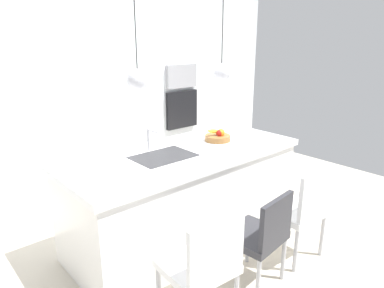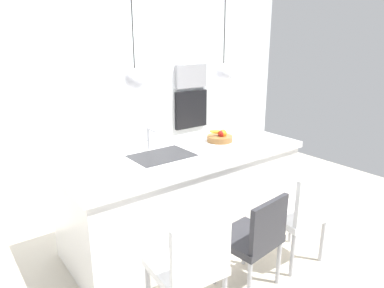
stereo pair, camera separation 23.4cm
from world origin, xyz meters
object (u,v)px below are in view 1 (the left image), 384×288
at_px(oven, 181,109).
at_px(chair_far, 301,208).
at_px(microwave, 181,76).
at_px(chair_near, 203,264).
at_px(fruit_bowl, 218,137).
at_px(chair_middle, 261,234).

xyz_separation_m(oven, chair_far, (-0.69, -2.54, -0.44)).
xyz_separation_m(microwave, oven, (0.00, 0.00, -0.50)).
height_order(chair_near, chair_far, chair_far).
distance_m(fruit_bowl, chair_middle, 1.22).
distance_m(microwave, oven, 0.50).
bearing_deg(oven, microwave, 0.00).
height_order(fruit_bowl, microwave, microwave).
bearing_deg(chair_far, chair_middle, 179.41).
xyz_separation_m(oven, chair_near, (-1.91, -2.54, -0.45)).
xyz_separation_m(fruit_bowl, chair_far, (0.08, -1.00, -0.48)).
distance_m(oven, chair_far, 2.67).
bearing_deg(oven, chair_near, -126.95).
height_order(fruit_bowl, chair_middle, fruit_bowl).
relative_size(microwave, oven, 0.96).
bearing_deg(microwave, chair_middle, -116.66).
bearing_deg(chair_near, chair_middle, 0.68).
distance_m(microwave, chair_far, 2.80).
relative_size(fruit_bowl, chair_far, 0.31).
height_order(oven, chair_near, oven).
relative_size(fruit_bowl, chair_middle, 0.33).
height_order(fruit_bowl, oven, oven).
height_order(oven, chair_middle, oven).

